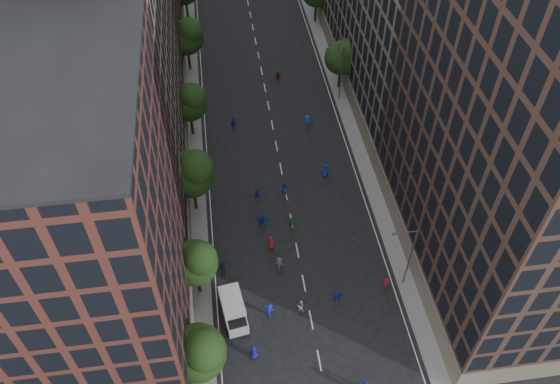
{
  "coord_description": "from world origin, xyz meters",
  "views": [
    {
      "loc": [
        -7.13,
        -19.21,
        49.84
      ],
      "look_at": [
        -0.96,
        25.49,
        2.0
      ],
      "focal_mm": 35.0,
      "sensor_mm": 36.0,
      "label": 1
    }
  ],
  "objects_px": {
    "streetlamp_far": "(340,70)",
    "cargo_van": "(233,310)",
    "streetlamp_near": "(409,255)",
    "skater_0": "(254,352)"
  },
  "relations": [
    {
      "from": "streetlamp_near",
      "to": "streetlamp_far",
      "type": "relative_size",
      "value": 1.0
    },
    {
      "from": "streetlamp_near",
      "to": "streetlamp_far",
      "type": "distance_m",
      "value": 33.0
    },
    {
      "from": "streetlamp_near",
      "to": "skater_0",
      "type": "bearing_deg",
      "value": -159.27
    },
    {
      "from": "streetlamp_near",
      "to": "streetlamp_far",
      "type": "xyz_separation_m",
      "value": [
        0.0,
        33.0,
        0.0
      ]
    },
    {
      "from": "streetlamp_near",
      "to": "skater_0",
      "type": "xyz_separation_m",
      "value": [
        -16.59,
        -6.28,
        -4.2
      ]
    },
    {
      "from": "streetlamp_near",
      "to": "skater_0",
      "type": "relative_size",
      "value": 4.7
    },
    {
      "from": "streetlamp_far",
      "to": "cargo_van",
      "type": "height_order",
      "value": "streetlamp_far"
    },
    {
      "from": "cargo_van",
      "to": "skater_0",
      "type": "relative_size",
      "value": 2.67
    },
    {
      "from": "streetlamp_far",
      "to": "cargo_van",
      "type": "bearing_deg",
      "value": -117.76
    },
    {
      "from": "streetlamp_far",
      "to": "cargo_van",
      "type": "distance_m",
      "value": 39.23
    }
  ]
}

